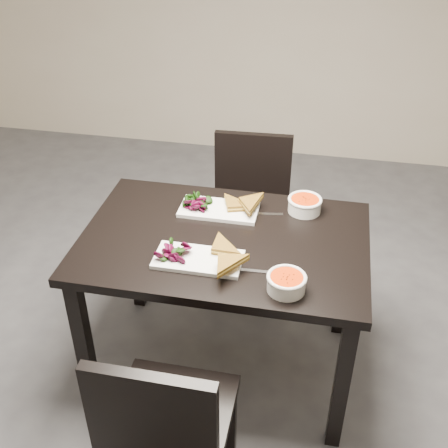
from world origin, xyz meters
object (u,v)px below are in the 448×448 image
at_px(chair_far, 250,204).
at_px(plate_far, 219,210).
at_px(plate_near, 198,260).
at_px(soup_bowl_near, 286,282).
at_px(table, 224,257).
at_px(soup_bowl_far, 305,204).
at_px(chair_near, 165,423).

relative_size(chair_far, plate_far, 2.43).
xyz_separation_m(plate_near, soup_bowl_near, (0.36, -0.10, 0.03)).
distance_m(table, plate_far, 0.23).
xyz_separation_m(chair_far, plate_far, (-0.06, -0.52, 0.27)).
xyz_separation_m(table, soup_bowl_far, (0.31, 0.28, 0.14)).
xyz_separation_m(chair_near, chair_far, (0.06, 1.46, 0.00)).
height_order(table, chair_near, chair_near).
xyz_separation_m(chair_far, soup_bowl_near, (0.29, -1.00, 0.30)).
bearing_deg(table, chair_far, 89.91).
height_order(chair_far, plate_far, chair_far).
bearing_deg(table, plate_near, -111.08).
bearing_deg(plate_near, soup_bowl_far, 49.92).
bearing_deg(soup_bowl_far, soup_bowl_near, -92.32).
xyz_separation_m(plate_near, soup_bowl_far, (0.38, 0.45, 0.03)).
xyz_separation_m(plate_far, soup_bowl_far, (0.38, 0.08, 0.03)).
bearing_deg(table, soup_bowl_far, 41.38).
bearing_deg(soup_bowl_near, soup_bowl_far, 87.68).
bearing_deg(soup_bowl_far, table, -138.62).
distance_m(soup_bowl_near, plate_far, 0.60).
height_order(table, soup_bowl_near, soup_bowl_near).
bearing_deg(chair_far, soup_bowl_near, -76.55).
height_order(chair_far, soup_bowl_far, chair_far).
height_order(plate_near, plate_far, same).
xyz_separation_m(chair_near, plate_near, (-0.01, 0.56, 0.27)).
distance_m(plate_near, soup_bowl_far, 0.59).
distance_m(chair_near, plate_far, 0.98).
bearing_deg(plate_far, chair_far, 82.96).
bearing_deg(chair_near, soup_bowl_near, 53.38).
relative_size(chair_near, plate_far, 2.43).
height_order(chair_near, chair_far, same).
xyz_separation_m(table, chair_far, (0.00, 0.72, -0.17)).
distance_m(table, soup_bowl_far, 0.44).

